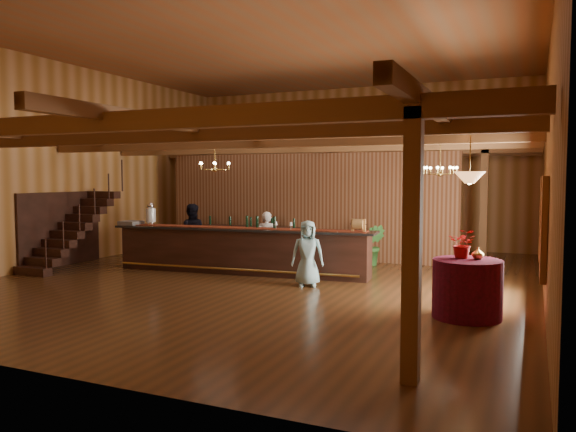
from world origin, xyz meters
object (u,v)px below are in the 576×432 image
at_px(raffle_drum, 358,224).
at_px(chandelier_right, 440,170).
at_px(guest, 308,253).
at_px(floor_plant, 373,245).
at_px(tasting_bar, 241,250).
at_px(staff_second, 191,234).
at_px(round_table, 467,289).
at_px(pendant_lamp, 470,177).
at_px(backbar_shelf, 251,241).
at_px(beverage_dispenser, 151,214).
at_px(chandelier_left, 215,166).
at_px(bartender, 267,240).

height_order(raffle_drum, chandelier_right, chandelier_right).
xyz_separation_m(guest, floor_plant, (0.56, 3.41, -0.17)).
bearing_deg(tasting_bar, staff_second, 154.87).
xyz_separation_m(tasting_bar, round_table, (5.69, -2.41, -0.07)).
relative_size(pendant_lamp, guest, 0.62).
xyz_separation_m(backbar_shelf, floor_plant, (3.87, -0.24, 0.10)).
bearing_deg(chandelier_right, tasting_bar, -163.69).
bearing_deg(tasting_bar, round_table, -28.02).
distance_m(tasting_bar, beverage_dispenser, 2.76).
bearing_deg(round_table, floor_plant, 121.21).
relative_size(raffle_drum, backbar_shelf, 0.10).
xyz_separation_m(chandelier_left, guest, (2.51, -0.27, -1.95)).
xyz_separation_m(beverage_dispenser, chandelier_left, (2.26, -0.46, 1.26)).
distance_m(beverage_dispenser, staff_second, 1.26).
xyz_separation_m(round_table, pendant_lamp, (0.00, 0.00, 1.90)).
relative_size(backbar_shelf, staff_second, 1.95).
distance_m(tasting_bar, pendant_lamp, 6.44).
distance_m(tasting_bar, backbar_shelf, 2.98).
relative_size(backbar_shelf, guest, 2.24).
xyz_separation_m(beverage_dispenser, guest, (4.77, -0.73, -0.69)).
xyz_separation_m(staff_second, guest, (4.10, -1.61, -0.11)).
height_order(round_table, chandelier_left, chandelier_left).
height_order(beverage_dispenser, pendant_lamp, pendant_lamp).
height_order(tasting_bar, backbar_shelf, tasting_bar).
distance_m(raffle_drum, bartender, 2.78).
bearing_deg(beverage_dispenser, round_table, -15.05).
relative_size(raffle_drum, chandelier_left, 0.43).
bearing_deg(guest, staff_second, 139.10).
bearing_deg(backbar_shelf, chandelier_right, -14.11).
bearing_deg(tasting_bar, guest, -27.86).
relative_size(round_table, staff_second, 0.70).
bearing_deg(backbar_shelf, guest, -48.40).
xyz_separation_m(round_table, chandelier_left, (-6.04, 1.78, 2.18)).
bearing_deg(bartender, floor_plant, -152.53).
height_order(chandelier_right, pendant_lamp, same).
relative_size(beverage_dispenser, backbar_shelf, 0.18).
xyz_separation_m(round_table, bartender, (-5.37, 3.22, 0.25)).
bearing_deg(round_table, guest, 156.95).
xyz_separation_m(raffle_drum, floor_plant, (-0.27, 2.29, -0.75)).
bearing_deg(backbar_shelf, pendant_lamp, -37.58).
relative_size(backbar_shelf, bartender, 2.16).
bearing_deg(chandelier_right, beverage_dispenser, -168.07).
relative_size(pendant_lamp, staff_second, 0.54).
relative_size(staff_second, floor_plant, 1.49).
xyz_separation_m(chandelier_left, pendant_lamp, (6.04, -1.78, -0.28)).
distance_m(tasting_bar, chandelier_left, 2.22).
distance_m(guest, floor_plant, 3.46).
bearing_deg(staff_second, round_table, 130.82).
relative_size(chandelier_left, staff_second, 0.48).
height_order(backbar_shelf, floor_plant, floor_plant).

